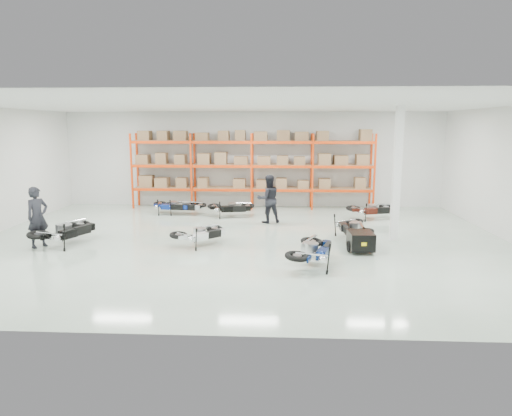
# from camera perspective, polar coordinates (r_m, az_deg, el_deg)

# --- Properties ---
(room) EXTENTS (18.00, 18.00, 18.00)m
(room) POSITION_cam_1_polar(r_m,az_deg,el_deg) (15.02, -1.97, 4.12)
(room) COLOR silver
(room) RESTS_ON ground
(pallet_rack) EXTENTS (11.28, 0.98, 3.62)m
(pallet_rack) POSITION_cam_1_polar(r_m,az_deg,el_deg) (21.43, -0.50, 5.99)
(pallet_rack) COLOR #EB3D0C
(pallet_rack) RESTS_ON ground
(structural_column) EXTENTS (0.25, 0.25, 4.50)m
(structural_column) POSITION_cam_1_polar(r_m,az_deg,el_deg) (15.95, 17.19, 4.03)
(structural_column) COLOR white
(structural_column) RESTS_ON ground
(moto_blue_centre) EXTENTS (1.50, 2.15, 1.26)m
(moto_blue_centre) POSITION_cam_1_polar(r_m,az_deg,el_deg) (12.70, 7.18, -4.70)
(moto_blue_centre) COLOR #07194B
(moto_blue_centre) RESTS_ON ground
(moto_silver_left) EXTENTS (1.80, 1.76, 1.09)m
(moto_silver_left) POSITION_cam_1_polar(r_m,az_deg,el_deg) (14.90, -6.96, -2.78)
(moto_silver_left) COLOR silver
(moto_silver_left) RESTS_ON ground
(moto_black_far_left) EXTENTS (1.71, 2.25, 1.31)m
(moto_black_far_left) POSITION_cam_1_polar(r_m,az_deg,el_deg) (16.05, -22.71, -2.19)
(moto_black_far_left) COLOR black
(moto_black_far_left) RESTS_ON ground
(moto_touring_right) EXTENTS (1.01, 1.89, 1.19)m
(moto_touring_right) POSITION_cam_1_polar(r_m,az_deg,el_deg) (15.89, 11.99, -1.93)
(moto_touring_right) COLOR black
(moto_touring_right) RESTS_ON ground
(trailer) EXTENTS (0.81, 1.53, 0.64)m
(trailer) POSITION_cam_1_polar(r_m,az_deg,el_deg) (14.40, 12.95, -4.00)
(trailer) COLOR black
(trailer) RESTS_ON ground
(moto_back_a) EXTENTS (1.77, 1.10, 1.07)m
(moto_back_a) POSITION_cam_1_polar(r_m,az_deg,el_deg) (20.35, -10.42, 0.62)
(moto_back_a) COLOR navy
(moto_back_a) RESTS_ON ground
(moto_back_b) EXTENTS (1.73, 1.07, 1.05)m
(moto_back_b) POSITION_cam_1_polar(r_m,az_deg,el_deg) (20.22, -8.97, 0.57)
(moto_back_b) COLOR #ACB3B6
(moto_back_b) RESTS_ON ground
(moto_back_c) EXTENTS (1.83, 1.06, 1.12)m
(moto_back_c) POSITION_cam_1_polar(r_m,az_deg,el_deg) (19.46, -3.13, 0.41)
(moto_back_c) COLOR black
(moto_back_c) RESTS_ON ground
(moto_back_d) EXTENTS (1.93, 1.28, 1.15)m
(moto_back_d) POSITION_cam_1_polar(r_m,az_deg,el_deg) (19.57, 14.31, 0.19)
(moto_back_d) COLOR #42140D
(moto_back_d) RESTS_ON ground
(person_left) EXTENTS (0.77, 0.85, 1.95)m
(person_left) POSITION_cam_1_polar(r_m,az_deg,el_deg) (16.13, -25.64, -1.04)
(person_left) COLOR black
(person_left) RESTS_ON ground
(person_back) EXTENTS (1.12, 0.98, 1.93)m
(person_back) POSITION_cam_1_polar(r_m,az_deg,el_deg) (18.24, 1.56, 1.14)
(person_back) COLOR black
(person_back) RESTS_ON ground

